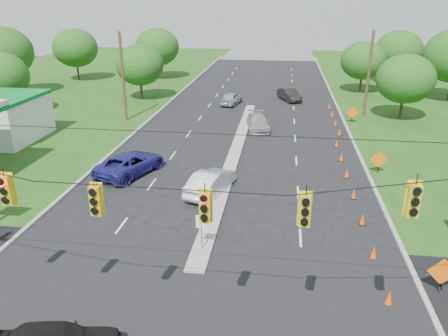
# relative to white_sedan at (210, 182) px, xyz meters

# --- Properties ---
(ground) EXTENTS (160.00, 160.00, 0.00)m
(ground) POSITION_rel_white_sedan_xyz_m (0.72, -13.07, -0.79)
(ground) COLOR black
(ground) RESTS_ON ground
(cross_street) EXTENTS (160.00, 14.00, 0.02)m
(cross_street) POSITION_rel_white_sedan_xyz_m (0.72, -13.07, -0.79)
(cross_street) COLOR black
(cross_street) RESTS_ON ground
(curb_left) EXTENTS (0.25, 110.00, 0.16)m
(curb_left) POSITION_rel_white_sedan_xyz_m (-9.38, 16.93, -0.79)
(curb_left) COLOR gray
(curb_left) RESTS_ON ground
(curb_right) EXTENTS (0.25, 110.00, 0.16)m
(curb_right) POSITION_rel_white_sedan_xyz_m (10.82, 16.93, -0.79)
(curb_right) COLOR gray
(curb_right) RESTS_ON ground
(median) EXTENTS (1.00, 34.00, 0.18)m
(median) POSITION_rel_white_sedan_xyz_m (0.72, 7.93, -0.79)
(median) COLOR gray
(median) RESTS_ON ground
(median_sign) EXTENTS (0.55, 0.06, 2.05)m
(median_sign) POSITION_rel_white_sedan_xyz_m (0.72, -7.07, 0.67)
(median_sign) COLOR gray
(median_sign) RESTS_ON ground
(signal_span) EXTENTS (25.60, 0.32, 9.00)m
(signal_span) POSITION_rel_white_sedan_xyz_m (0.67, -14.07, 4.18)
(signal_span) COLOR #422D1C
(signal_span) RESTS_ON ground
(utility_pole_far_left) EXTENTS (0.28, 0.28, 9.00)m
(utility_pole_far_left) POSITION_rel_white_sedan_xyz_m (-11.78, 16.93, 3.71)
(utility_pole_far_left) COLOR #422D1C
(utility_pole_far_left) RESTS_ON ground
(utility_pole_far_right) EXTENTS (0.28, 0.28, 9.00)m
(utility_pole_far_right) POSITION_rel_white_sedan_xyz_m (13.22, 21.93, 3.71)
(utility_pole_far_right) COLOR #422D1C
(utility_pole_far_right) RESTS_ON ground
(cone_0) EXTENTS (0.32, 0.32, 0.70)m
(cone_0) POSITION_rel_white_sedan_xyz_m (9.23, -10.07, -0.44)
(cone_0) COLOR #FF4A04
(cone_0) RESTS_ON ground
(cone_1) EXTENTS (0.32, 0.32, 0.70)m
(cone_1) POSITION_rel_white_sedan_xyz_m (9.23, -6.57, -0.44)
(cone_1) COLOR #FF4A04
(cone_1) RESTS_ON ground
(cone_2) EXTENTS (0.32, 0.32, 0.70)m
(cone_2) POSITION_rel_white_sedan_xyz_m (9.23, -3.07, -0.44)
(cone_2) COLOR #FF4A04
(cone_2) RESTS_ON ground
(cone_3) EXTENTS (0.32, 0.32, 0.70)m
(cone_3) POSITION_rel_white_sedan_xyz_m (9.23, 0.43, -0.44)
(cone_3) COLOR #FF4A04
(cone_3) RESTS_ON ground
(cone_4) EXTENTS (0.32, 0.32, 0.70)m
(cone_4) POSITION_rel_white_sedan_xyz_m (9.23, 3.93, -0.44)
(cone_4) COLOR #FF4A04
(cone_4) RESTS_ON ground
(cone_5) EXTENTS (0.32, 0.32, 0.70)m
(cone_5) POSITION_rel_white_sedan_xyz_m (9.23, 7.43, -0.44)
(cone_5) COLOR #FF4A04
(cone_5) RESTS_ON ground
(cone_6) EXTENTS (0.32, 0.32, 0.70)m
(cone_6) POSITION_rel_white_sedan_xyz_m (9.23, 10.93, -0.44)
(cone_6) COLOR #FF4A04
(cone_6) RESTS_ON ground
(cone_7) EXTENTS (0.32, 0.32, 0.70)m
(cone_7) POSITION_rel_white_sedan_xyz_m (9.83, 14.43, -0.44)
(cone_7) COLOR #FF4A04
(cone_7) RESTS_ON ground
(cone_8) EXTENTS (0.32, 0.32, 0.70)m
(cone_8) POSITION_rel_white_sedan_xyz_m (9.83, 17.93, -0.44)
(cone_8) COLOR #FF4A04
(cone_8) RESTS_ON ground
(cone_9) EXTENTS (0.32, 0.32, 0.70)m
(cone_9) POSITION_rel_white_sedan_xyz_m (9.83, 21.43, -0.44)
(cone_9) COLOR #FF4A04
(cone_9) RESTS_ON ground
(cone_10) EXTENTS (0.32, 0.32, 0.70)m
(cone_10) POSITION_rel_white_sedan_xyz_m (9.83, 24.93, -0.44)
(cone_10) COLOR #FF4A04
(cone_10) RESTS_ON ground
(work_sign_0) EXTENTS (1.27, 0.58, 1.37)m
(work_sign_0) POSITION_rel_white_sedan_xyz_m (11.52, -9.07, 0.30)
(work_sign_0) COLOR black
(work_sign_0) RESTS_ON ground
(work_sign_1) EXTENTS (1.27, 0.58, 1.37)m
(work_sign_1) POSITION_rel_white_sedan_xyz_m (11.52, 4.93, 0.30)
(work_sign_1) COLOR black
(work_sign_1) RESTS_ON ground
(work_sign_2) EXTENTS (1.27, 0.58, 1.37)m
(work_sign_2) POSITION_rel_white_sedan_xyz_m (11.52, 18.93, 0.30)
(work_sign_2) COLOR black
(work_sign_2) RESTS_ON ground
(tree_2) EXTENTS (5.88, 5.88, 6.86)m
(tree_2) POSITION_rel_white_sedan_xyz_m (-25.28, 16.93, 3.55)
(tree_2) COLOR black
(tree_2) RESTS_ON ground
(tree_3) EXTENTS (7.56, 7.56, 8.82)m
(tree_3) POSITION_rel_white_sedan_xyz_m (-31.28, 26.93, 4.79)
(tree_3) COLOR black
(tree_3) RESTS_ON ground
(tree_4) EXTENTS (6.72, 6.72, 7.84)m
(tree_4) POSITION_rel_white_sedan_xyz_m (-27.28, 38.93, 4.17)
(tree_4) COLOR black
(tree_4) RESTS_ON ground
(tree_5) EXTENTS (5.88, 5.88, 6.86)m
(tree_5) POSITION_rel_white_sedan_xyz_m (-13.28, 26.93, 3.55)
(tree_5) COLOR black
(tree_5) RESTS_ON ground
(tree_6) EXTENTS (6.72, 6.72, 7.84)m
(tree_6) POSITION_rel_white_sedan_xyz_m (-15.28, 41.93, 4.17)
(tree_6) COLOR black
(tree_6) RESTS_ON ground
(tree_9) EXTENTS (5.88, 5.88, 6.86)m
(tree_9) POSITION_rel_white_sedan_xyz_m (16.72, 20.93, 3.55)
(tree_9) COLOR black
(tree_9) RESTS_ON ground
(tree_11) EXTENTS (6.72, 6.72, 7.84)m
(tree_11) POSITION_rel_white_sedan_xyz_m (20.72, 41.93, 4.17)
(tree_11) COLOR black
(tree_11) RESTS_ON ground
(tree_12) EXTENTS (5.88, 5.88, 6.86)m
(tree_12) POSITION_rel_white_sedan_xyz_m (14.72, 34.93, 3.55)
(tree_12) COLOR black
(tree_12) RESTS_ON ground
(white_sedan) EXTENTS (2.92, 5.06, 1.58)m
(white_sedan) POSITION_rel_white_sedan_xyz_m (0.00, 0.00, 0.00)
(white_sedan) COLOR silver
(white_sedan) RESTS_ON ground
(blue_pickup) EXTENTS (4.51, 6.34, 1.60)m
(blue_pickup) POSITION_rel_white_sedan_xyz_m (-6.36, 2.60, 0.01)
(blue_pickup) COLOR navy
(blue_pickup) RESTS_ON ground
(silver_car_far) EXTENTS (2.78, 5.17, 1.42)m
(silver_car_far) POSITION_rel_white_sedan_xyz_m (2.13, 15.50, -0.08)
(silver_car_far) COLOR gray
(silver_car_far) RESTS_ON ground
(silver_car_oncoming) EXTENTS (2.55, 4.66, 1.50)m
(silver_car_oncoming) POSITION_rel_white_sedan_xyz_m (-1.72, 25.84, -0.04)
(silver_car_oncoming) COLOR #9295A2
(silver_car_oncoming) RESTS_ON ground
(dark_car_receding) EXTENTS (3.24, 4.79, 1.50)m
(dark_car_receding) POSITION_rel_white_sedan_xyz_m (5.22, 28.96, -0.04)
(dark_car_receding) COLOR black
(dark_car_receding) RESTS_ON ground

